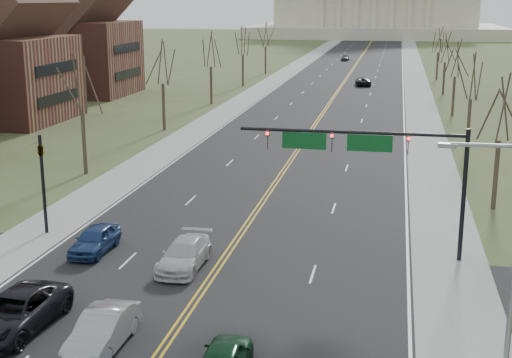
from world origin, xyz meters
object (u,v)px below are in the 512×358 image
at_px(car_sb_outer_second, 95,239).
at_px(street_light, 508,255).
at_px(car_sb_outer_lead, 15,312).
at_px(signal_left, 42,173).
at_px(signal_mast, 368,152).
at_px(car_sb_inner_lead, 102,330).
at_px(car_far_sb, 345,58).
at_px(car_far_nb, 363,81).
at_px(car_sb_inner_second, 184,254).

bearing_deg(car_sb_outer_second, street_light, -28.22).
bearing_deg(car_sb_outer_second, car_sb_outer_lead, -85.90).
bearing_deg(signal_left, signal_mast, -0.00).
distance_m(signal_mast, car_sb_inner_lead, 17.07).
height_order(car_sb_outer_lead, car_sb_outer_second, car_sb_outer_lead).
height_order(car_sb_outer_second, car_far_sb, car_sb_outer_second).
height_order(signal_left, car_sb_inner_lead, signal_left).
bearing_deg(car_far_sb, street_light, -81.56).
bearing_deg(car_sb_inner_lead, signal_left, 125.19).
bearing_deg(car_sb_outer_lead, car_far_nb, 87.25).
relative_size(car_sb_outer_second, car_far_sb, 1.08).
bearing_deg(signal_mast, car_sb_outer_lead, -138.99).
bearing_deg(car_sb_inner_lead, signal_mast, 53.31).
relative_size(signal_mast, street_light, 1.34).
bearing_deg(car_sb_outer_second, car_far_sb, 88.54).
bearing_deg(car_sb_inner_lead, car_sb_inner_second, 86.14).
relative_size(car_sb_inner_second, car_sb_outer_second, 1.16).
relative_size(street_light, car_sb_inner_second, 1.82).
distance_m(signal_mast, car_far_nb, 79.34).
xyz_separation_m(signal_left, car_far_sb, (8.49, 126.52, -3.02)).
bearing_deg(car_far_nb, car_sb_inner_second, 79.38).
distance_m(street_light, car_far_sb, 140.97).
relative_size(signal_mast, signal_left, 2.02).
bearing_deg(signal_left, car_sb_inner_second, -21.66).
height_order(signal_mast, car_far_sb, signal_mast).
distance_m(signal_mast, car_far_sb, 127.05).
relative_size(signal_left, car_sb_outer_second, 1.40).
relative_size(car_sb_outer_second, car_far_nb, 0.88).
distance_m(street_light, car_sb_inner_second, 17.92).
distance_m(signal_left, car_sb_inner_second, 10.95).
distance_m(signal_left, car_far_sb, 126.84).
relative_size(car_sb_outer_lead, car_sb_outer_second, 1.37).
xyz_separation_m(car_sb_outer_lead, car_far_sb, (3.63, 138.76, -0.14)).
xyz_separation_m(signal_left, car_far_nb, (14.90, 79.07, -3.03)).
bearing_deg(car_sb_inner_second, car_far_sb, 90.90).
bearing_deg(car_sb_outer_lead, signal_left, 115.20).
distance_m(car_sb_inner_second, car_far_sb, 130.42).
height_order(signal_mast, street_light, street_light).
bearing_deg(car_sb_inner_second, car_far_nb, 86.80).
distance_m(car_sb_inner_lead, car_sb_outer_lead, 4.35).
xyz_separation_m(street_light, car_far_nb, (-9.34, 92.57, -4.54)).
bearing_deg(car_sb_inner_lead, car_far_nb, 86.62).
bearing_deg(car_far_sb, signal_mast, -83.26).
distance_m(signal_mast, signal_left, 19.06).
height_order(signal_mast, car_sb_inner_second, signal_mast).
distance_m(car_sb_inner_second, car_sb_outer_second, 5.70).
distance_m(signal_mast, car_sb_outer_second, 15.74).
relative_size(signal_left, car_sb_inner_second, 1.20).
relative_size(signal_mast, car_far_sb, 3.04).
relative_size(car_sb_inner_lead, car_far_nb, 0.97).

